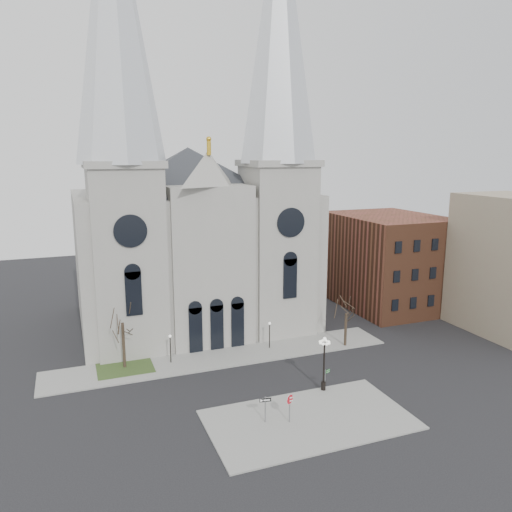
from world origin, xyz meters
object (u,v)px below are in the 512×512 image
object	(u,v)px
stop_sign	(290,402)
street_name_sign	(326,377)
one_way_sign	(265,405)
globe_lamp	(324,357)

from	to	relation	value
stop_sign	street_name_sign	world-z (taller)	stop_sign
stop_sign	one_way_sign	xyz separation A→B (m)	(-1.97, 0.77, -0.28)
globe_lamp	street_name_sign	size ratio (longest dim) A/B	2.64
one_way_sign	street_name_sign	xyz separation A→B (m)	(7.93, 3.63, -0.35)
stop_sign	one_way_sign	size ratio (longest dim) A/B	1.11
globe_lamp	one_way_sign	xyz separation A→B (m)	(-7.68, -3.60, -1.87)
globe_lamp	stop_sign	bearing A→B (deg)	-142.55
stop_sign	street_name_sign	size ratio (longest dim) A/B	1.27
globe_lamp	one_way_sign	distance (m)	8.69
one_way_sign	street_name_sign	size ratio (longest dim) A/B	1.14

